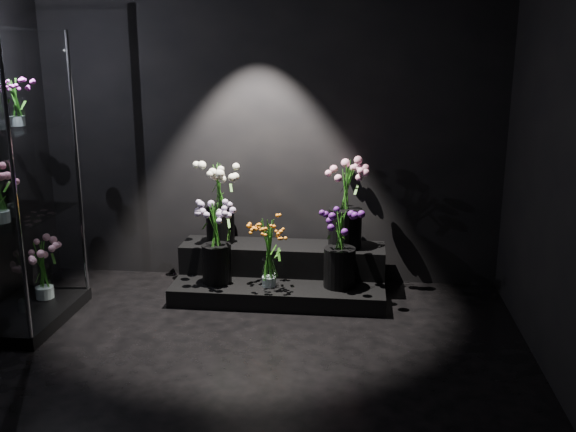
# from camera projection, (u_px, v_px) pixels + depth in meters

# --- Properties ---
(floor) EXTENTS (4.00, 4.00, 0.00)m
(floor) POSITION_uv_depth(u_px,v_px,m) (223.00, 389.00, 3.92)
(floor) COLOR black
(floor) RESTS_ON ground
(wall_back) EXTENTS (4.00, 0.00, 4.00)m
(wall_back) POSITION_uv_depth(u_px,v_px,m) (268.00, 123.00, 5.49)
(wall_back) COLOR black
(wall_back) RESTS_ON floor
(wall_front) EXTENTS (4.00, 0.00, 4.00)m
(wall_front) POSITION_uv_depth(u_px,v_px,m) (45.00, 297.00, 1.64)
(wall_front) COLOR black
(wall_front) RESTS_ON floor
(display_riser) EXTENTS (1.74, 0.77, 0.39)m
(display_riser) POSITION_uv_depth(u_px,v_px,m) (281.00, 273.00, 5.45)
(display_riser) COLOR black
(display_riser) RESTS_ON floor
(display_case) EXTENTS (0.59, 0.98, 2.15)m
(display_case) POSITION_uv_depth(u_px,v_px,m) (14.00, 183.00, 4.62)
(display_case) COLOR black
(display_case) RESTS_ON floor
(bouquet_orange_bells) EXTENTS (0.32, 0.32, 0.56)m
(bouquet_orange_bells) POSITION_uv_depth(u_px,v_px,m) (269.00, 252.00, 5.13)
(bouquet_orange_bells) COLOR white
(bouquet_orange_bells) RESTS_ON display_riser
(bouquet_lilac) EXTENTS (0.41, 0.41, 0.67)m
(bouquet_lilac) POSITION_uv_depth(u_px,v_px,m) (216.00, 236.00, 5.19)
(bouquet_lilac) COLOR black
(bouquet_lilac) RESTS_ON display_riser
(bouquet_purple) EXTENTS (0.38, 0.38, 0.62)m
(bouquet_purple) POSITION_uv_depth(u_px,v_px,m) (340.00, 246.00, 5.12)
(bouquet_purple) COLOR black
(bouquet_purple) RESTS_ON display_riser
(bouquet_cream_roses) EXTENTS (0.45, 0.45, 0.69)m
(bouquet_cream_roses) POSITION_uv_depth(u_px,v_px,m) (220.00, 197.00, 5.47)
(bouquet_cream_roses) COLOR black
(bouquet_cream_roses) RESTS_ON display_riser
(bouquet_pink_roses) EXTENTS (0.42, 0.42, 0.74)m
(bouquet_pink_roses) POSITION_uv_depth(u_px,v_px,m) (346.00, 201.00, 5.34)
(bouquet_pink_roses) COLOR black
(bouquet_pink_roses) RESTS_ON display_riser
(bouquet_case_magenta) EXTENTS (0.24, 0.24, 0.34)m
(bouquet_case_magenta) POSITION_uv_depth(u_px,v_px,m) (15.00, 101.00, 4.59)
(bouquet_case_magenta) COLOR white
(bouquet_case_magenta) RESTS_ON display_case
(bouquet_case_base_pink) EXTENTS (0.43, 0.43, 0.46)m
(bouquet_case_base_pink) POSITION_uv_depth(u_px,v_px,m) (42.00, 269.00, 5.02)
(bouquet_case_base_pink) COLOR white
(bouquet_case_base_pink) RESTS_ON display_case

